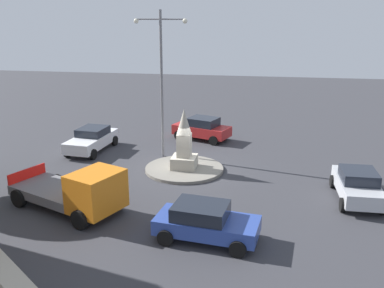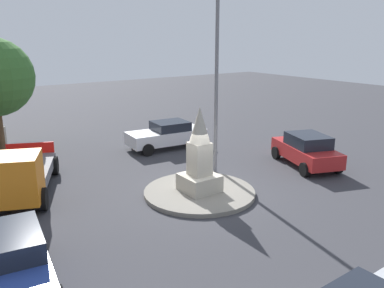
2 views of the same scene
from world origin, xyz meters
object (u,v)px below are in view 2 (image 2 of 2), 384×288
at_px(car_blue_far_side, 9,261).
at_px(car_red_parked_right, 306,150).
at_px(monument, 200,158).
at_px(car_white_parked_left, 167,134).
at_px(streetlamp, 217,58).
at_px(truck_orange_waiting, 15,176).

bearing_deg(car_blue_far_side, car_red_parked_right, 99.13).
height_order(monument, car_white_parked_left, monument).
bearing_deg(car_white_parked_left, car_blue_far_side, -48.61).
bearing_deg(car_red_parked_right, streetlamp, -113.58).
xyz_separation_m(monument, truck_orange_waiting, (-3.53, -6.03, -0.52)).
bearing_deg(monument, car_red_parked_right, 89.56).
bearing_deg(car_white_parked_left, monument, -21.33).
bearing_deg(car_blue_far_side, car_white_parked_left, 131.39).
xyz_separation_m(car_blue_far_side, car_white_parked_left, (-8.79, 9.98, 0.00)).
distance_m(car_white_parked_left, truck_orange_waiting, 9.10).
distance_m(car_blue_far_side, truck_orange_waiting, 5.95).
distance_m(monument, truck_orange_waiting, 7.01).
xyz_separation_m(monument, car_red_parked_right, (0.05, 6.32, -0.70)).
relative_size(car_white_parked_left, truck_orange_waiting, 0.76).
bearing_deg(monument, car_white_parked_left, 158.67).
bearing_deg(car_blue_far_side, streetlamp, 112.68).
bearing_deg(streetlamp, monument, -51.14).
relative_size(streetlamp, car_red_parked_right, 2.04).
distance_m(streetlamp, car_red_parked_right, 6.27).
height_order(monument, truck_orange_waiting, monument).
bearing_deg(car_white_parked_left, truck_orange_waiting, -70.68).
distance_m(monument, streetlamp, 4.61).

